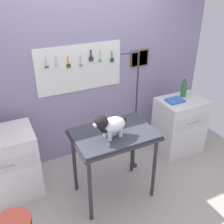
{
  "coord_description": "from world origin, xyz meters",
  "views": [
    {
      "loc": [
        -1.18,
        -1.98,
        2.51
      ],
      "look_at": [
        -0.05,
        0.31,
        1.14
      ],
      "focal_mm": 41.59,
      "sensor_mm": 36.0,
      "label": 1
    }
  ],
  "objects_px": {
    "cabinet_right": "(179,125)",
    "grooming_table": "(114,140)",
    "soda_bottle": "(184,88)",
    "grooming_arm": "(135,119)",
    "dog": "(109,125)",
    "counter_left": "(4,166)"
  },
  "relations": [
    {
      "from": "grooming_arm",
      "to": "dog",
      "type": "xyz_separation_m",
      "value": [
        -0.58,
        -0.41,
        0.28
      ]
    },
    {
      "from": "dog",
      "to": "counter_left",
      "type": "distance_m",
      "value": 1.44
    },
    {
      "from": "counter_left",
      "to": "soda_bottle",
      "type": "relative_size",
      "value": 3.17
    },
    {
      "from": "dog",
      "to": "cabinet_right",
      "type": "xyz_separation_m",
      "value": [
        1.42,
        0.47,
        -0.64
      ]
    },
    {
      "from": "soda_bottle",
      "to": "dog",
      "type": "bearing_deg",
      "value": -159.02
    },
    {
      "from": "counter_left",
      "to": "cabinet_right",
      "type": "xyz_separation_m",
      "value": [
        2.53,
        -0.18,
        -0.0
      ]
    },
    {
      "from": "grooming_table",
      "to": "grooming_arm",
      "type": "distance_m",
      "value": 0.59
    },
    {
      "from": "grooming_arm",
      "to": "dog",
      "type": "height_order",
      "value": "grooming_arm"
    },
    {
      "from": "grooming_arm",
      "to": "cabinet_right",
      "type": "bearing_deg",
      "value": 4.06
    },
    {
      "from": "cabinet_right",
      "to": "grooming_table",
      "type": "bearing_deg",
      "value": -163.26
    },
    {
      "from": "grooming_table",
      "to": "counter_left",
      "type": "relative_size",
      "value": 1.08
    },
    {
      "from": "grooming_arm",
      "to": "counter_left",
      "type": "distance_m",
      "value": 1.75
    },
    {
      "from": "grooming_arm",
      "to": "cabinet_right",
      "type": "xyz_separation_m",
      "value": [
        0.84,
        0.06,
        -0.36
      ]
    },
    {
      "from": "soda_bottle",
      "to": "grooming_arm",
      "type": "bearing_deg",
      "value": -170.08
    },
    {
      "from": "grooming_table",
      "to": "grooming_arm",
      "type": "relative_size",
      "value": 0.56
    },
    {
      "from": "counter_left",
      "to": "soda_bottle",
      "type": "xyz_separation_m",
      "value": [
        2.62,
        -0.08,
        0.56
      ]
    },
    {
      "from": "dog",
      "to": "counter_left",
      "type": "bearing_deg",
      "value": 149.67
    },
    {
      "from": "dog",
      "to": "cabinet_right",
      "type": "bearing_deg",
      "value": 18.47
    },
    {
      "from": "counter_left",
      "to": "grooming_arm",
      "type": "bearing_deg",
      "value": -8.01
    },
    {
      "from": "grooming_table",
      "to": "cabinet_right",
      "type": "xyz_separation_m",
      "value": [
        1.33,
        0.4,
        -0.38
      ]
    },
    {
      "from": "counter_left",
      "to": "soda_bottle",
      "type": "distance_m",
      "value": 2.68
    },
    {
      "from": "dog",
      "to": "cabinet_right",
      "type": "height_order",
      "value": "dog"
    }
  ]
}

